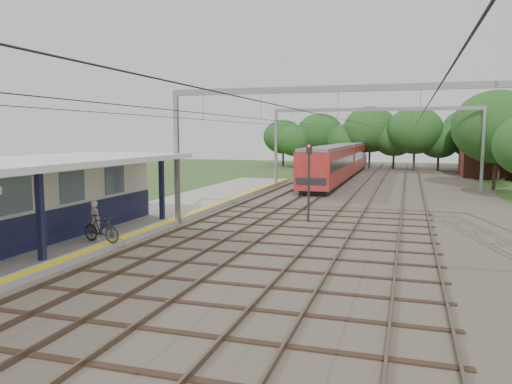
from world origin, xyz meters
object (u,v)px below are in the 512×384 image
at_px(bicycle, 101,229).
at_px(train, 341,160).
at_px(person, 95,220).
at_px(signal_post, 309,174).

height_order(bicycle, train, train).
xyz_separation_m(person, signal_post, (7.50, 8.23, 1.50)).
distance_m(train, signal_post, 27.43).
height_order(person, signal_post, signal_post).
distance_m(bicycle, signal_post, 11.21).
xyz_separation_m(person, train, (5.65, 35.59, 0.83)).
bearing_deg(signal_post, bicycle, -126.84).
xyz_separation_m(train, signal_post, (1.85, -27.36, 0.66)).
relative_size(person, bicycle, 0.88).
relative_size(train, signal_post, 7.94).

